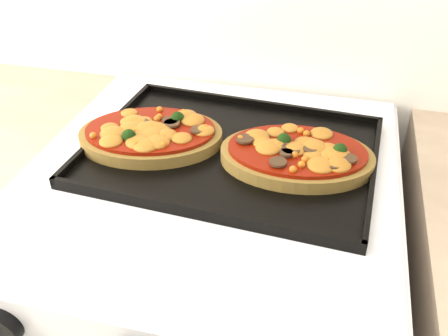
% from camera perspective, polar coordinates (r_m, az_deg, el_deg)
% --- Properties ---
extents(knob_left, '(0.06, 0.02, 0.06)m').
position_cam_1_polar(knob_left, '(0.70, -24.23, -16.35)').
color(knob_left, black).
rests_on(knob_left, control_panel).
extents(baking_tray, '(0.49, 0.37, 0.02)m').
position_cam_1_polar(baking_tray, '(0.83, 0.85, 2.04)').
color(baking_tray, black).
rests_on(baking_tray, stove).
extents(pizza_left, '(0.27, 0.22, 0.04)m').
position_cam_1_polar(pizza_left, '(0.85, -8.38, 3.95)').
color(pizza_left, olive).
rests_on(pizza_left, baking_tray).
extents(pizza_right, '(0.26, 0.19, 0.04)m').
position_cam_1_polar(pizza_right, '(0.80, 8.32, 1.64)').
color(pizza_right, olive).
rests_on(pizza_right, baking_tray).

